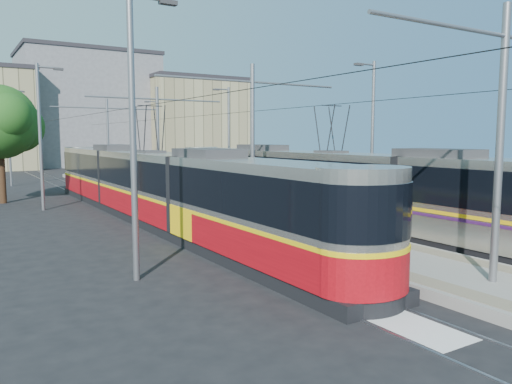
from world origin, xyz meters
TOP-DOWN VIEW (x-y plane):
  - ground at (0.00, 0.00)m, footprint 160.00×160.00m
  - platform at (0.00, 17.00)m, footprint 4.00×50.00m
  - tactile_strip_left at (-1.45, 17.00)m, footprint 0.70×50.00m
  - tactile_strip_right at (1.45, 17.00)m, footprint 0.70×50.00m
  - rails at (0.00, 17.00)m, footprint 8.71×70.00m
  - track_arrow at (-3.60, -3.00)m, footprint 1.20×5.00m
  - tram_left at (-3.60, 11.37)m, footprint 2.43×30.58m
  - tram_right at (3.60, 6.76)m, footprint 2.43×30.38m
  - catenary at (0.00, 14.15)m, footprint 9.20×70.00m
  - street_lamps at (-0.00, 21.00)m, footprint 15.18×38.22m
  - shelter at (1.14, 10.87)m, footprint 0.95×1.30m
  - tree at (-8.82, 22.67)m, footprint 4.95×4.58m
  - building_centre at (6.00, 64.00)m, footprint 18.36×14.28m
  - building_right at (20.00, 58.00)m, footprint 14.28×10.20m

SIDE VIEW (x-z plane):
  - ground at x=0.00m, z-range 0.00..0.00m
  - track_arrow at x=-3.60m, z-range 0.00..0.01m
  - rails at x=0.00m, z-range 0.00..0.03m
  - platform at x=0.00m, z-range 0.00..0.30m
  - tactile_strip_left at x=-1.45m, z-range 0.30..0.31m
  - tactile_strip_right at x=1.45m, z-range 0.30..0.31m
  - shelter at x=1.14m, z-range 0.36..2.95m
  - tram_left at x=-3.60m, z-range -1.04..4.46m
  - tram_right at x=3.60m, z-range -0.89..4.61m
  - street_lamps at x=0.00m, z-range 0.18..8.18m
  - catenary at x=0.00m, z-range 1.02..8.02m
  - tree at x=-8.82m, z-range 1.27..8.46m
  - building_right at x=20.00m, z-range 0.01..12.87m
  - building_centre at x=6.00m, z-range 0.01..16.17m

